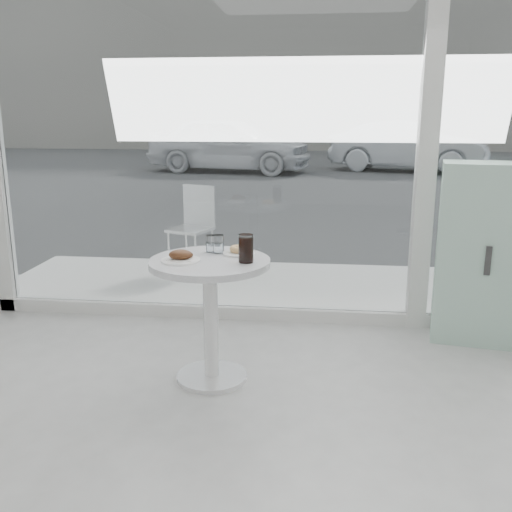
# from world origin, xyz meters

# --- Properties ---
(storefront) EXTENTS (5.00, 0.14, 3.00)m
(storefront) POSITION_xyz_m (0.07, 3.00, 1.71)
(storefront) COLOR silver
(storefront) RESTS_ON ground
(main_table) EXTENTS (0.72, 0.72, 0.77)m
(main_table) POSITION_xyz_m (-0.50, 1.90, 0.55)
(main_table) COLOR white
(main_table) RESTS_ON ground
(patio_deck) EXTENTS (5.60, 1.60, 0.05)m
(patio_deck) POSITION_xyz_m (0.00, 3.80, 0.03)
(patio_deck) COLOR white
(patio_deck) RESTS_ON ground
(street) EXTENTS (40.00, 24.00, 0.00)m
(street) POSITION_xyz_m (0.00, 16.00, -0.00)
(street) COLOR #3B3B3B
(street) RESTS_ON ground
(far_building) EXTENTS (40.00, 2.00, 8.00)m
(far_building) POSITION_xyz_m (0.00, 25.00, 4.00)
(far_building) COLOR gray
(far_building) RESTS_ON ground
(mint_cabinet) EXTENTS (0.65, 0.49, 1.28)m
(mint_cabinet) POSITION_xyz_m (1.28, 2.78, 0.64)
(mint_cabinet) COLOR #A2CFBC
(mint_cabinet) RESTS_ON ground
(patio_chair) EXTENTS (0.47, 0.47, 0.85)m
(patio_chair) POSITION_xyz_m (-1.13, 4.24, 0.54)
(patio_chair) COLOR white
(patio_chair) RESTS_ON patio_deck
(car_white) EXTENTS (4.75, 2.64, 1.53)m
(car_white) POSITION_xyz_m (-2.42, 14.54, 0.76)
(car_white) COLOR silver
(car_white) RESTS_ON street
(car_silver) EXTENTS (4.49, 2.64, 1.40)m
(car_silver) POSITION_xyz_m (2.53, 15.18, 0.70)
(car_silver) COLOR #ADB1B5
(car_silver) RESTS_ON street
(plate_fritter) EXTENTS (0.23, 0.23, 0.07)m
(plate_fritter) POSITION_xyz_m (-0.66, 1.84, 0.80)
(plate_fritter) COLOR white
(plate_fritter) RESTS_ON main_table
(plate_donut) EXTENTS (0.20, 0.20, 0.05)m
(plate_donut) POSITION_xyz_m (-0.34, 2.05, 0.79)
(plate_donut) COLOR white
(plate_donut) RESTS_ON main_table
(water_tumbler_a) EXTENTS (0.07, 0.07, 0.11)m
(water_tumbler_a) POSITION_xyz_m (-0.53, 2.09, 0.82)
(water_tumbler_a) COLOR white
(water_tumbler_a) RESTS_ON main_table
(water_tumbler_b) EXTENTS (0.07, 0.07, 0.11)m
(water_tumbler_b) POSITION_xyz_m (-0.48, 2.07, 0.82)
(water_tumbler_b) COLOR white
(water_tumbler_b) RESTS_ON main_table
(cola_glass) EXTENTS (0.09, 0.09, 0.16)m
(cola_glass) POSITION_xyz_m (-0.28, 1.86, 0.85)
(cola_glass) COLOR white
(cola_glass) RESTS_ON main_table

